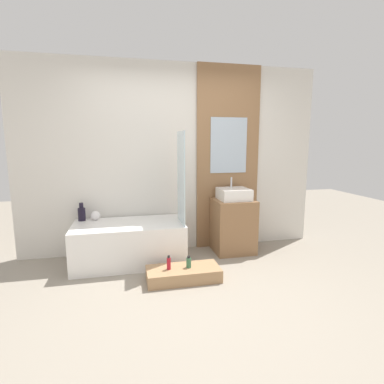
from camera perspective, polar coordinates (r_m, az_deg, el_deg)
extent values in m
plane|color=gray|center=(3.08, 1.71, -20.34)|extent=(12.00, 12.00, 0.00)
cube|color=silver|center=(4.23, -3.54, 6.29)|extent=(4.20, 0.06, 2.60)
cube|color=#8E6642|center=(4.38, 6.86, 6.34)|extent=(0.92, 0.03, 2.60)
cube|color=#ADBCCC|center=(4.35, 7.00, 8.80)|extent=(0.54, 0.01, 0.78)
cube|color=white|center=(3.96, -11.86, -9.47)|extent=(1.38, 0.73, 0.52)
cube|color=silver|center=(3.89, -11.99, -5.90)|extent=(1.07, 0.51, 0.01)
cube|color=silver|center=(3.73, -2.09, 2.69)|extent=(0.01, 0.47, 1.15)
cube|color=#A87F56|center=(3.48, -1.65, -15.33)|extent=(0.82, 0.36, 0.14)
cube|color=#8E6642|center=(4.28, 7.83, -6.36)|extent=(0.55, 0.50, 0.75)
cube|color=white|center=(4.18, 7.97, -0.39)|extent=(0.41, 0.40, 0.16)
cylinder|color=silver|center=(4.26, 7.50, 1.85)|extent=(0.02, 0.02, 0.15)
cylinder|color=black|center=(4.17, -20.26, -4.02)|extent=(0.09, 0.09, 0.17)
cylinder|color=black|center=(4.14, -20.35, -2.43)|extent=(0.05, 0.05, 0.07)
sphere|color=white|center=(4.14, -17.91, -4.30)|extent=(0.12, 0.12, 0.12)
cylinder|color=#B21928|center=(3.40, -4.45, -13.45)|extent=(0.04, 0.04, 0.13)
cylinder|color=black|center=(3.37, -4.46, -12.20)|extent=(0.03, 0.03, 0.03)
cylinder|color=#38704C|center=(3.44, -0.63, -13.33)|extent=(0.06, 0.06, 0.11)
cylinder|color=black|center=(3.42, -0.63, -12.29)|extent=(0.03, 0.03, 0.02)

